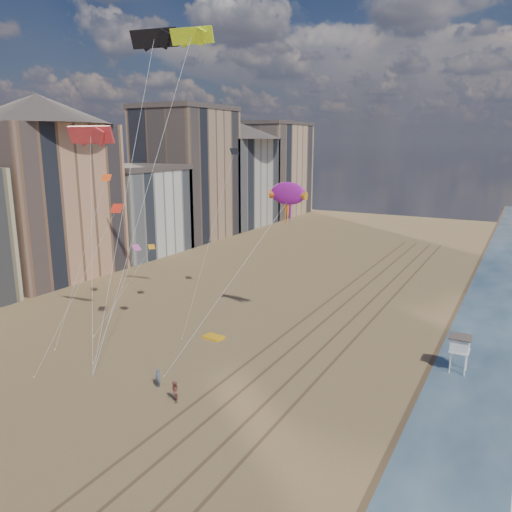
{
  "coord_description": "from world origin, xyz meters",
  "views": [
    {
      "loc": [
        21.47,
        -19.04,
        21.27
      ],
      "look_at": [
        -3.22,
        26.0,
        9.5
      ],
      "focal_mm": 35.0,
      "sensor_mm": 36.0,
      "label": 1
    }
  ],
  "objects_px": {
    "kite_flyer_a": "(158,378)",
    "kite_flyer_b": "(174,392)",
    "grounded_kite": "(214,337)",
    "show_kite": "(288,194)",
    "lifeguard_stand": "(460,345)"
  },
  "relations": [
    {
      "from": "kite_flyer_a",
      "to": "kite_flyer_b",
      "type": "xyz_separation_m",
      "value": [
        2.87,
        -1.36,
        0.05
      ]
    },
    {
      "from": "lifeguard_stand",
      "to": "kite_flyer_b",
      "type": "distance_m",
      "value": 26.64
    },
    {
      "from": "show_kite",
      "to": "lifeguard_stand",
      "type": "bearing_deg",
      "value": -4.5
    },
    {
      "from": "grounded_kite",
      "to": "show_kite",
      "type": "bearing_deg",
      "value": 48.43
    },
    {
      "from": "grounded_kite",
      "to": "lifeguard_stand",
      "type": "bearing_deg",
      "value": 15.32
    },
    {
      "from": "lifeguard_stand",
      "to": "kite_flyer_b",
      "type": "bearing_deg",
      "value": -138.78
    },
    {
      "from": "grounded_kite",
      "to": "show_kite",
      "type": "relative_size",
      "value": 0.1
    },
    {
      "from": "show_kite",
      "to": "kite_flyer_a",
      "type": "height_order",
      "value": "show_kite"
    },
    {
      "from": "kite_flyer_b",
      "to": "kite_flyer_a",
      "type": "bearing_deg",
      "value": -164.11
    },
    {
      "from": "show_kite",
      "to": "kite_flyer_a",
      "type": "distance_m",
      "value": 23.45
    },
    {
      "from": "lifeguard_stand",
      "to": "grounded_kite",
      "type": "relative_size",
      "value": 1.59
    },
    {
      "from": "lifeguard_stand",
      "to": "kite_flyer_b",
      "type": "relative_size",
      "value": 1.88
    },
    {
      "from": "lifeguard_stand",
      "to": "show_kite",
      "type": "xyz_separation_m",
      "value": [
        -18.69,
        1.47,
        13.06
      ]
    },
    {
      "from": "show_kite",
      "to": "kite_flyer_b",
      "type": "relative_size",
      "value": 11.82
    },
    {
      "from": "lifeguard_stand",
      "to": "kite_flyer_a",
      "type": "distance_m",
      "value": 28.05
    }
  ]
}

